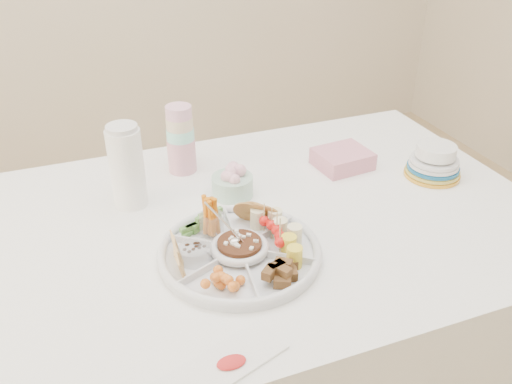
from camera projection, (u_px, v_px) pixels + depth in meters
name	position (u px, v px, depth m)	size (l,w,h in m)	color
dining_table	(260.00, 322.00, 1.63)	(1.52, 1.02, 0.76)	white
party_tray	(240.00, 250.00, 1.27)	(0.38, 0.38, 0.04)	silver
bean_dip	(240.00, 247.00, 1.27)	(0.10, 0.10, 0.04)	#361D10
tortillas	(255.00, 213.00, 1.37)	(0.10, 0.10, 0.06)	#9F612C
carrot_cucumber	(203.00, 214.00, 1.33)	(0.12, 0.12, 0.11)	orange
pita_raisins	(184.00, 251.00, 1.24)	(0.11, 0.11, 0.06)	tan
cherries	(222.00, 280.00, 1.16)	(0.10, 0.10, 0.04)	orange
granola_chunks	(280.00, 270.00, 1.19)	(0.10, 0.10, 0.04)	brown
banana_tomato	(293.00, 229.00, 1.28)	(0.12, 0.12, 0.10)	#F6E065
cup_stack	(180.00, 135.00, 1.60)	(0.09, 0.09, 0.23)	silver
thermos	(127.00, 165.00, 1.43)	(0.09, 0.09, 0.24)	white
flower_bowl	(232.00, 181.00, 1.51)	(0.12, 0.12, 0.09)	#99D0B7
napkin_stack	(342.00, 159.00, 1.67)	(0.16, 0.14, 0.05)	pink
plate_stack	(434.00, 160.00, 1.60)	(0.16, 0.16, 0.11)	gold
placemat	(216.00, 369.00, 0.99)	(0.28, 0.09, 0.01)	white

